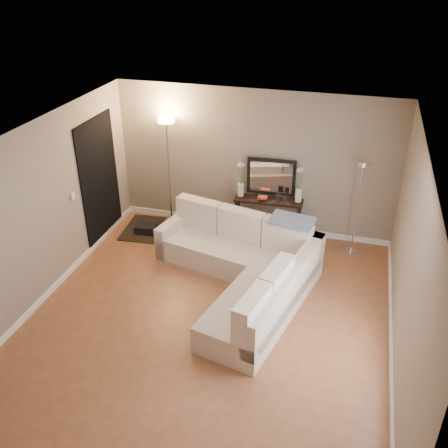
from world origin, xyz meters
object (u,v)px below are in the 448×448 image
(sectional_sofa, at_px, (245,266))
(floor_lamp_lit, at_px, (168,150))
(floor_lamp_unlit, at_px, (360,189))
(console_table, at_px, (264,215))

(sectional_sofa, relative_size, floor_lamp_lit, 1.48)
(sectional_sofa, relative_size, floor_lamp_unlit, 1.80)
(console_table, bearing_deg, floor_lamp_lit, 178.18)
(floor_lamp_lit, relative_size, floor_lamp_unlit, 1.21)
(sectional_sofa, height_order, console_table, sectional_sofa)
(console_table, relative_size, floor_lamp_unlit, 0.72)
(floor_lamp_unlit, bearing_deg, floor_lamp_lit, 176.69)
(sectional_sofa, distance_m, floor_lamp_lit, 2.70)
(sectional_sofa, xyz_separation_m, floor_lamp_lit, (-1.84, 1.63, 1.11))
(floor_lamp_unlit, bearing_deg, sectional_sofa, -136.99)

